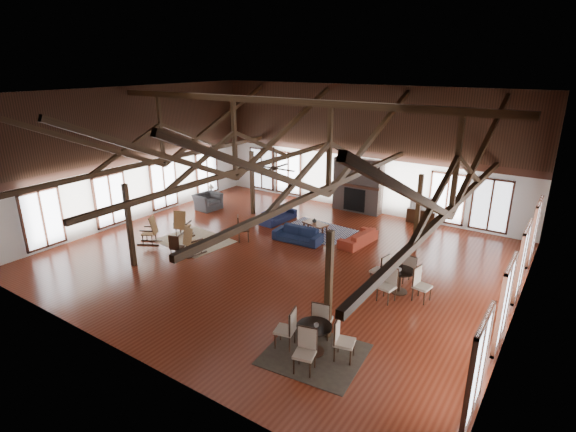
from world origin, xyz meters
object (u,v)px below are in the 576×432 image
Objects in this scene: armchair at (208,201)px; cafe_table_far at (400,277)px; sofa_navy_left at (278,215)px; sofa_orange at (358,237)px; sofa_navy_front at (298,235)px; coffee_table at (315,224)px; cafe_table_near at (314,334)px; tv_console at (422,216)px.

cafe_table_far is at bearing -98.92° from armchair.
sofa_orange is at bearing -91.94° from sofa_navy_left.
sofa_navy_front is 2.45m from sofa_orange.
armchair is (-8.20, -0.04, 0.10)m from sofa_orange.
sofa_orange is at bearing -83.98° from armchair.
coffee_table is at bearing -82.43° from armchair.
sofa_navy_left is at bearing -89.10° from sofa_orange.
armchair is 11.41m from cafe_table_far.
armchair is 0.57× the size of cafe_table_far.
cafe_table_near is 1.66× the size of tv_console.
tv_console reaches higher than coffee_table.
sofa_navy_left is at bearing -172.11° from coffee_table.
tv_console is at bearing 102.44° from cafe_table_far.
sofa_orange reaches higher than sofa_navy_left.
cafe_table_far reaches higher than sofa_navy_front.
armchair reaches higher than tv_console.
cafe_table_near reaches higher than armchair.
tv_console is at bearing -61.84° from armchair.
coffee_table is (2.14, -0.27, 0.08)m from sofa_navy_left.
sofa_navy_left is 1.61× the size of coffee_table.
coffee_table is 5.82m from cafe_table_far.
sofa_orange is 4.11m from tv_console.
coffee_table is 0.57× the size of cafe_table_far.
tv_console is (-0.84, 11.05, -0.22)m from cafe_table_near.
cafe_table_near is (4.27, -7.31, 0.18)m from coffee_table.
sofa_navy_front is 1.04× the size of sofa_navy_left.
cafe_table_near is 1.01× the size of cafe_table_far.
cafe_table_far is (11.03, -2.89, 0.15)m from armchair.
sofa_navy_front is 7.42m from cafe_table_near.
coffee_table is at bearing 147.99° from cafe_table_far.
armchair reaches higher than sofa_navy_front.
sofa_navy_front is 0.95× the size of cafe_table_near.
coffee_table is 0.57× the size of cafe_table_near.
sofa_navy_left is 6.56m from tv_console.
cafe_table_near is at bearing -98.87° from cafe_table_far.
tv_console is (5.57, 3.47, 0.04)m from sofa_navy_left.
sofa_orange is 2.11m from coffee_table.
sofa_navy_front is at bearing 160.38° from cafe_table_far.
cafe_table_far is (0.66, 4.23, -0.01)m from cafe_table_near.
sofa_orange is 1.63× the size of armchair.
armchair is at bearing 100.41° from sofa_navy_left.
cafe_table_near is 11.09m from tv_console.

